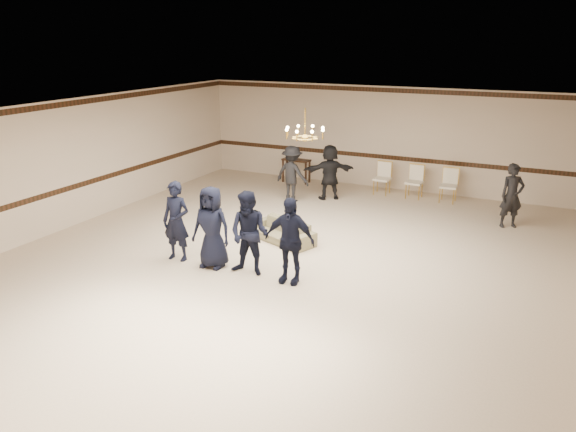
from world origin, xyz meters
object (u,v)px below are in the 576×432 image
(boy_b, at_px, (212,227))
(banquet_chair_left, at_px, (382,179))
(chandelier, at_px, (305,123))
(boy_d, at_px, (289,240))
(adult_left, at_px, (292,174))
(banquet_chair_right, at_px, (448,186))
(boy_c, at_px, (249,234))
(adult_mid, at_px, (330,172))
(banquet_chair_mid, at_px, (414,182))
(adult_right, at_px, (512,196))
(console_table, at_px, (296,171))
(settee, at_px, (282,231))
(boy_a, at_px, (176,221))

(boy_b, bearing_deg, banquet_chair_left, 73.87)
(chandelier, xyz_separation_m, boy_d, (0.52, -1.86, -2.00))
(boy_b, distance_m, adult_left, 5.19)
(boy_d, xyz_separation_m, banquet_chair_right, (1.78, 7.05, -0.38))
(chandelier, height_order, boy_c, chandelier)
(boy_b, distance_m, banquet_chair_right, 7.91)
(adult_mid, bearing_deg, banquet_chair_mid, 173.11)
(banquet_chair_left, relative_size, banquet_chair_right, 1.00)
(adult_right, bearing_deg, chandelier, -169.88)
(boy_d, bearing_deg, console_table, 110.31)
(boy_c, relative_size, banquet_chair_right, 1.77)
(adult_mid, bearing_deg, adult_left, 3.35)
(boy_b, bearing_deg, boy_d, -3.46)
(boy_d, distance_m, settee, 2.38)
(banquet_chair_mid, bearing_deg, banquet_chair_left, -175.93)
(boy_d, height_order, console_table, boy_d)
(adult_mid, bearing_deg, boy_d, 69.67)
(settee, height_order, adult_mid, adult_mid)
(boy_d, height_order, adult_left, boy_d)
(boy_c, xyz_separation_m, console_table, (-2.32, 7.25, -0.48))
(boy_d, height_order, banquet_chair_mid, boy_d)
(boy_a, bearing_deg, adult_left, 83.40)
(console_table, bearing_deg, adult_mid, -33.53)
(boy_a, bearing_deg, console_table, 90.99)
(banquet_chair_mid, distance_m, banquet_chair_right, 1.00)
(boy_a, xyz_separation_m, banquet_chair_right, (4.48, 7.05, -0.38))
(settee, distance_m, adult_left, 3.45)
(boy_a, distance_m, boy_c, 1.80)
(adult_mid, xyz_separation_m, console_table, (-1.73, 1.39, -0.43))
(console_table, bearing_deg, settee, -63.48)
(settee, bearing_deg, banquet_chair_left, 100.33)
(chandelier, xyz_separation_m, banquet_chair_right, (2.30, 5.18, -2.38))
(chandelier, relative_size, boy_c, 0.54)
(banquet_chair_mid, bearing_deg, banquet_chair_right, 4.07)
(boy_b, bearing_deg, boy_a, 176.54)
(adult_right, bearing_deg, boy_c, -160.49)
(boy_a, xyz_separation_m, banquet_chair_left, (2.48, 7.05, -0.38))
(settee, bearing_deg, boy_c, -61.70)
(console_table, bearing_deg, chandelier, -58.25)
(adult_mid, height_order, banquet_chair_left, adult_mid)
(adult_mid, relative_size, adult_right, 1.00)
(boy_c, relative_size, adult_right, 1.06)
(chandelier, bearing_deg, boy_b, -124.50)
(adult_mid, bearing_deg, banquet_chair_right, 165.44)
(boy_b, relative_size, adult_right, 1.06)
(boy_b, height_order, settee, boy_b)
(adult_mid, relative_size, banquet_chair_mid, 1.67)
(boy_d, distance_m, adult_right, 6.55)
(boy_c, height_order, console_table, boy_c)
(adult_left, bearing_deg, boy_c, 114.14)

